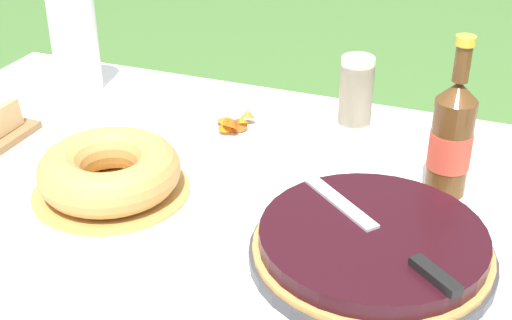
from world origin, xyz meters
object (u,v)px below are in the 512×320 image
(paper_towel_roll, at_px, (75,42))
(berry_tart, at_px, (372,246))
(snack_plate_far, at_px, (231,128))
(cider_bottle_amber, at_px, (451,138))
(serving_knife, at_px, (385,237))
(cup_stack, at_px, (356,93))
(bundt_cake, at_px, (110,172))

(paper_towel_roll, bearing_deg, berry_tart, -27.37)
(berry_tart, bearing_deg, snack_plate_far, 138.83)
(cider_bottle_amber, bearing_deg, berry_tart, -106.83)
(cider_bottle_amber, bearing_deg, snack_plate_far, 170.33)
(berry_tart, relative_size, cider_bottle_amber, 1.30)
(serving_knife, relative_size, snack_plate_far, 1.57)
(cup_stack, bearing_deg, cider_bottle_amber, -42.34)
(serving_knife, xyz_separation_m, cider_bottle_amber, (0.06, 0.28, 0.05))
(serving_knife, xyz_separation_m, paper_towel_roll, (-0.85, 0.45, 0.06))
(cup_stack, height_order, cider_bottle_amber, cider_bottle_amber)
(paper_towel_roll, bearing_deg, snack_plate_far, -11.63)
(berry_tart, xyz_separation_m, cider_bottle_amber, (0.08, 0.26, 0.08))
(cup_stack, bearing_deg, paper_towel_roll, -177.07)
(berry_tart, bearing_deg, bundt_cake, 176.37)
(serving_knife, xyz_separation_m, cup_stack, (-0.17, 0.48, 0.02))
(berry_tart, distance_m, cider_bottle_amber, 0.28)
(cider_bottle_amber, xyz_separation_m, snack_plate_far, (-0.46, 0.08, -0.10))
(cider_bottle_amber, bearing_deg, cup_stack, 137.66)
(berry_tart, relative_size, bundt_cake, 1.35)
(serving_knife, bearing_deg, berry_tart, -0.00)
(cup_stack, relative_size, snack_plate_far, 0.84)
(cup_stack, bearing_deg, serving_knife, -70.65)
(snack_plate_far, bearing_deg, paper_towel_roll, 168.37)
(bundt_cake, distance_m, paper_towel_roll, 0.52)
(bundt_cake, bearing_deg, snack_plate_far, 69.91)
(berry_tart, relative_size, paper_towel_roll, 1.61)
(bundt_cake, xyz_separation_m, paper_towel_roll, (-0.33, 0.40, 0.08))
(berry_tart, bearing_deg, serving_knife, -39.27)
(berry_tart, xyz_separation_m, cup_stack, (-0.15, 0.46, 0.05))
(bundt_cake, distance_m, snack_plate_far, 0.33)
(cup_stack, xyz_separation_m, cider_bottle_amber, (0.22, -0.20, 0.03))
(serving_knife, height_order, bundt_cake, bundt_cake)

